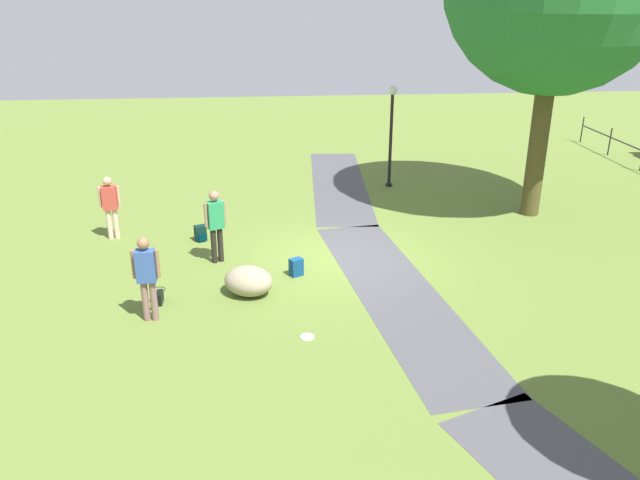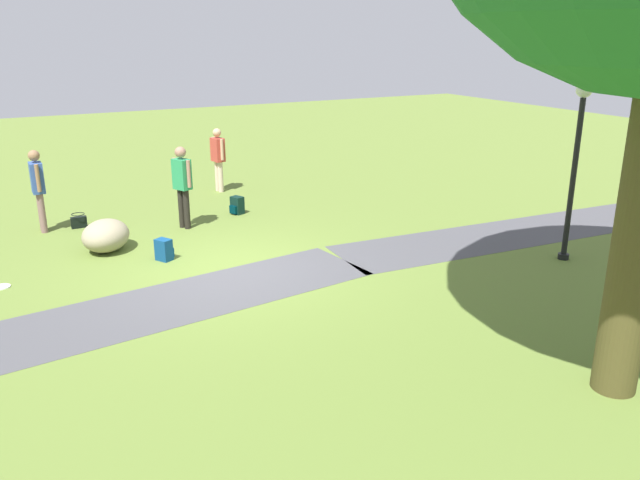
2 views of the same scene
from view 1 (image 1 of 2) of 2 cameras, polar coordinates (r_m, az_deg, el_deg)
The scene contains 12 objects.
ground_plane at distance 14.97m, azimuth 1.52°, elevation -1.62°, with size 48.00×48.00×0.00m, color olive.
footpath_segment_near at distance 20.66m, azimuth 1.72°, elevation 5.12°, with size 8.09×2.16×0.01m.
footpath_segment_mid at distance 13.39m, azimuth 6.98°, elevation -4.76°, with size 8.15×2.69×0.01m.
lamp_post at distance 20.06m, azimuth 6.49°, elevation 10.34°, with size 0.28×0.28×3.19m.
lawn_boulder at distance 13.20m, azimuth -6.51°, elevation -3.71°, with size 1.25×1.33×0.60m.
woman_with_handbag at distance 12.26m, azimuth -15.47°, elevation -2.90°, with size 0.24×0.52×1.72m.
man_near_boulder at distance 14.58m, azimuth -9.46°, elevation 1.70°, with size 0.36×0.48×1.74m.
passerby_on_path at distance 16.65m, azimuth -18.52°, elevation 3.17°, with size 0.30×0.51×1.64m.
handbag_on_grass at distance 13.23m, azimuth -14.36°, elevation -5.02°, with size 0.32×0.27×0.31m.
backpack_by_boulder at distance 14.01m, azimuth -2.20°, elevation -2.49°, with size 0.34×0.34×0.40m.
spare_backpack_on_lawn at distance 16.19m, azimuth -10.78°, elevation 0.58°, with size 0.33×0.33×0.40m.
frisbee_on_grass at distance 11.69m, azimuth -1.17°, elevation -8.78°, with size 0.26×0.26×0.02m.
Camera 1 is at (13.62, -1.66, 5.99)m, focal length 35.26 mm.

